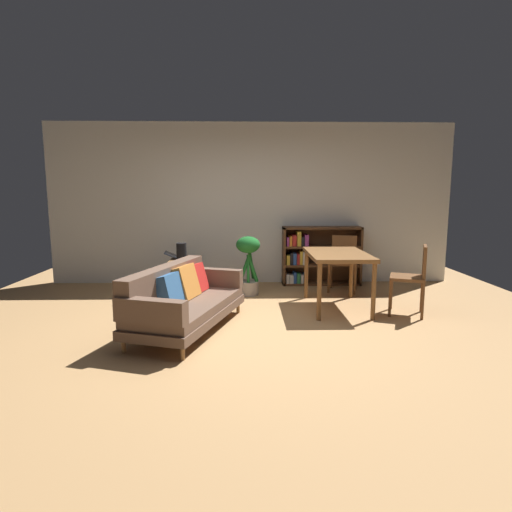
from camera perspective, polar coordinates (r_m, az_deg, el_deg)
The scene contains 11 objects.
ground_plane at distance 4.82m, azimuth -0.20°, elevation -10.23°, with size 8.16×8.16×0.00m, color tan.
back_wall_panel at distance 7.26m, azimuth -0.68°, elevation 7.01°, with size 6.80×0.10×2.70m, color silver.
fabric_couch at distance 4.91m, azimuth -9.92°, elevation -5.64°, with size 1.26×1.93×0.72m.
media_console at distance 6.41m, azimuth -9.67°, elevation -3.02°, with size 0.43×1.07×0.55m.
open_laptop at distance 6.57m, azimuth -10.06°, elevation -0.10°, with size 0.47×0.34×0.11m.
desk_speaker at distance 6.10m, azimuth -9.99°, elevation 0.37°, with size 0.14×0.14×0.29m.
potted_floor_plant at distance 6.41m, azimuth -1.06°, elevation -0.82°, with size 0.36×0.46×0.90m.
dining_table at distance 5.75m, azimuth 10.91°, elevation -0.39°, with size 0.77×1.21×0.76m.
dining_chair_near at distance 5.71m, azimuth 20.42°, elevation -2.41°, with size 0.54×0.53×0.90m.
dining_chair_far at distance 6.84m, azimuth 11.68°, elevation -0.42°, with size 0.53×0.50×0.87m.
bookshelf at distance 7.25m, azimuth 8.00°, elevation 0.06°, with size 1.32×0.33×0.98m.
Camera 1 is at (-0.10, -4.56, 1.57)m, focal length 29.72 mm.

